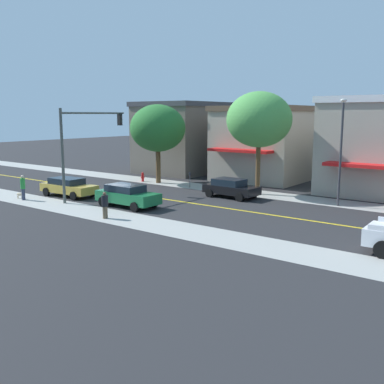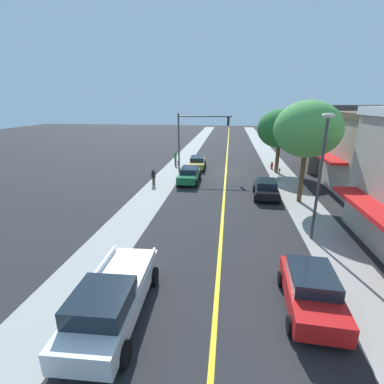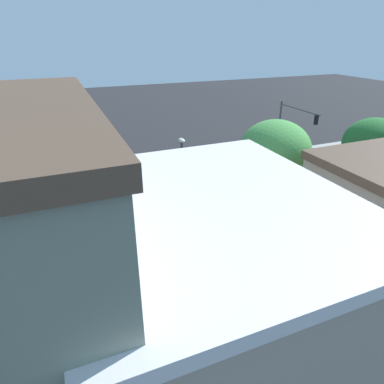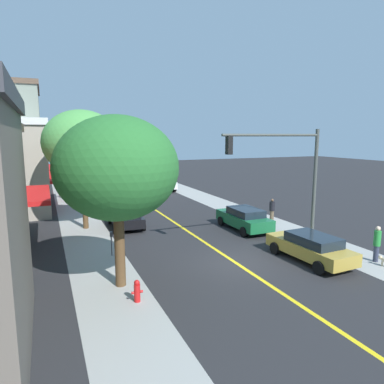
{
  "view_description": "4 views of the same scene",
  "coord_description": "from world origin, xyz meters",
  "px_view_note": "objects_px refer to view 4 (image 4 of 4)",
  "views": [
    {
      "loc": [
        24.92,
        27.08,
        6.18
      ],
      "look_at": [
        1.49,
        9.16,
        1.12
      ],
      "focal_mm": 42.3,
      "sensor_mm": 36.0,
      "label": 1
    },
    {
      "loc": [
        -0.27,
        32.44,
        7.74
      ],
      "look_at": [
        2.33,
        12.96,
        1.44
      ],
      "focal_mm": 26.11,
      "sensor_mm": 36.0,
      "label": 2
    },
    {
      "loc": [
        -24.44,
        23.69,
        13.34
      ],
      "look_at": [
        -0.8,
        13.97,
        0.9
      ],
      "focal_mm": 30.83,
      "sensor_mm": 36.0,
      "label": 3
    },
    {
      "loc": [
        -8.48,
        -14.3,
        6.27
      ],
      "look_at": [
        2.75,
        12.14,
        1.6
      ],
      "focal_mm": 32.54,
      "sensor_mm": 36.0,
      "label": 4
    }
  ],
  "objects_px": {
    "street_tree_left_near": "(117,169)",
    "red_sedan_left_curb": "(96,188)",
    "street_tree_right_corner": "(82,143)",
    "street_lamp": "(84,158)",
    "fire_hydrant": "(137,291)",
    "white_pickup_truck": "(159,182)",
    "black_sedan_left_curb": "(126,217)",
    "green_sedan_right_curb": "(244,218)",
    "gold_sedan_right_curb": "(310,247)",
    "pedestrian_black_shirt": "(272,209)",
    "pedestrian_green_shirt": "(377,243)",
    "traffic_light_mast": "(289,168)",
    "parking_meter": "(111,240)"
  },
  "relations": [
    {
      "from": "parking_meter",
      "to": "pedestrian_black_shirt",
      "type": "xyz_separation_m",
      "value": [
        12.45,
        3.16,
        -0.02
      ]
    },
    {
      "from": "white_pickup_truck",
      "to": "pedestrian_black_shirt",
      "type": "distance_m",
      "value": 17.92
    },
    {
      "from": "street_tree_right_corner",
      "to": "white_pickup_truck",
      "type": "relative_size",
      "value": 1.32
    },
    {
      "from": "red_sedan_left_curb",
      "to": "gold_sedan_right_curb",
      "type": "distance_m",
      "value": 25.04
    },
    {
      "from": "street_tree_left_near",
      "to": "street_lamp",
      "type": "height_order",
      "value": "street_lamp"
    },
    {
      "from": "street_tree_right_corner",
      "to": "white_pickup_truck",
      "type": "xyz_separation_m",
      "value": [
        9.89,
        14.54,
        -4.88
      ]
    },
    {
      "from": "street_lamp",
      "to": "gold_sedan_right_curb",
      "type": "bearing_deg",
      "value": -63.28
    },
    {
      "from": "fire_hydrant",
      "to": "green_sedan_right_curb",
      "type": "relative_size",
      "value": 0.19
    },
    {
      "from": "street_tree_left_near",
      "to": "parking_meter",
      "type": "bearing_deg",
      "value": 85.27
    },
    {
      "from": "fire_hydrant",
      "to": "green_sedan_right_curb",
      "type": "height_order",
      "value": "green_sedan_right_curb"
    },
    {
      "from": "fire_hydrant",
      "to": "street_lamp",
      "type": "height_order",
      "value": "street_lamp"
    },
    {
      "from": "street_tree_right_corner",
      "to": "street_lamp",
      "type": "height_order",
      "value": "street_tree_right_corner"
    },
    {
      "from": "street_lamp",
      "to": "pedestrian_black_shirt",
      "type": "relative_size",
      "value": 4.46
    },
    {
      "from": "street_tree_right_corner",
      "to": "parking_meter",
      "type": "distance_m",
      "value": 7.99
    },
    {
      "from": "street_tree_left_near",
      "to": "pedestrian_black_shirt",
      "type": "distance_m",
      "value": 15.17
    },
    {
      "from": "white_pickup_truck",
      "to": "green_sedan_right_curb",
      "type": "bearing_deg",
      "value": 177.44
    },
    {
      "from": "street_lamp",
      "to": "black_sedan_left_curb",
      "type": "relative_size",
      "value": 1.7
    },
    {
      "from": "traffic_light_mast",
      "to": "white_pickup_truck",
      "type": "bearing_deg",
      "value": -90.35
    },
    {
      "from": "street_tree_left_near",
      "to": "red_sedan_left_curb",
      "type": "xyz_separation_m",
      "value": [
        2.18,
        23.13,
        -4.14
      ]
    },
    {
      "from": "traffic_light_mast",
      "to": "gold_sedan_right_curb",
      "type": "height_order",
      "value": "traffic_light_mast"
    },
    {
      "from": "parking_meter",
      "to": "pedestrian_green_shirt",
      "type": "xyz_separation_m",
      "value": [
        12.05,
        -6.12,
        0.13
      ]
    },
    {
      "from": "parking_meter",
      "to": "traffic_light_mast",
      "type": "relative_size",
      "value": 0.2
    },
    {
      "from": "gold_sedan_right_curb",
      "to": "green_sedan_right_curb",
      "type": "bearing_deg",
      "value": -3.14
    },
    {
      "from": "green_sedan_right_curb",
      "to": "gold_sedan_right_curb",
      "type": "height_order",
      "value": "green_sedan_right_curb"
    },
    {
      "from": "parking_meter",
      "to": "pedestrian_black_shirt",
      "type": "distance_m",
      "value": 12.85
    },
    {
      "from": "fire_hydrant",
      "to": "white_pickup_truck",
      "type": "height_order",
      "value": "white_pickup_truck"
    },
    {
      "from": "gold_sedan_right_curb",
      "to": "pedestrian_green_shirt",
      "type": "xyz_separation_m",
      "value": [
        2.98,
        -1.37,
        0.23
      ]
    },
    {
      "from": "fire_hydrant",
      "to": "red_sedan_left_curb",
      "type": "relative_size",
      "value": 0.2
    },
    {
      "from": "black_sedan_left_curb",
      "to": "green_sedan_right_curb",
      "type": "xyz_separation_m",
      "value": [
        7.18,
        -3.73,
        0.04
      ]
    },
    {
      "from": "fire_hydrant",
      "to": "pedestrian_green_shirt",
      "type": "relative_size",
      "value": 0.47
    },
    {
      "from": "red_sedan_left_curb",
      "to": "black_sedan_left_curb",
      "type": "height_order",
      "value": "red_sedan_left_curb"
    },
    {
      "from": "gold_sedan_right_curb",
      "to": "traffic_light_mast",
      "type": "bearing_deg",
      "value": -3.75
    },
    {
      "from": "pedestrian_black_shirt",
      "to": "black_sedan_left_curb",
      "type": "bearing_deg",
      "value": 70.54
    },
    {
      "from": "black_sedan_left_curb",
      "to": "white_pickup_truck",
      "type": "relative_size",
      "value": 0.71
    },
    {
      "from": "street_lamp",
      "to": "pedestrian_green_shirt",
      "type": "xyz_separation_m",
      "value": [
        11.9,
        -19.09,
        -3.42
      ]
    },
    {
      "from": "street_tree_left_near",
      "to": "pedestrian_black_shirt",
      "type": "height_order",
      "value": "street_tree_left_near"
    },
    {
      "from": "street_tree_left_near",
      "to": "traffic_light_mast",
      "type": "xyz_separation_m",
      "value": [
        9.43,
        1.17,
        -0.42
      ]
    },
    {
      "from": "black_sedan_left_curb",
      "to": "green_sedan_right_curb",
      "type": "height_order",
      "value": "green_sedan_right_curb"
    },
    {
      "from": "street_tree_right_corner",
      "to": "green_sedan_right_curb",
      "type": "relative_size",
      "value": 1.72
    },
    {
      "from": "street_lamp",
      "to": "white_pickup_truck",
      "type": "height_order",
      "value": "street_lamp"
    },
    {
      "from": "traffic_light_mast",
      "to": "gold_sedan_right_curb",
      "type": "relative_size",
      "value": 1.38
    },
    {
      "from": "fire_hydrant",
      "to": "street_lamp",
      "type": "distance_m",
      "value": 19.01
    },
    {
      "from": "traffic_light_mast",
      "to": "red_sedan_left_curb",
      "type": "distance_m",
      "value": 23.43
    },
    {
      "from": "black_sedan_left_curb",
      "to": "pedestrian_green_shirt",
      "type": "distance_m",
      "value": 15.33
    },
    {
      "from": "red_sedan_left_curb",
      "to": "traffic_light_mast",
      "type": "bearing_deg",
      "value": -159.01
    },
    {
      "from": "street_lamp",
      "to": "pedestrian_green_shirt",
      "type": "bearing_deg",
      "value": -58.06
    },
    {
      "from": "gold_sedan_right_curb",
      "to": "white_pickup_truck",
      "type": "relative_size",
      "value": 0.8
    },
    {
      "from": "parking_meter",
      "to": "green_sedan_right_curb",
      "type": "distance_m",
      "value": 9.29
    },
    {
      "from": "white_pickup_truck",
      "to": "pedestrian_black_shirt",
      "type": "bearing_deg",
      "value": -171.91
    },
    {
      "from": "parking_meter",
      "to": "pedestrian_black_shirt",
      "type": "height_order",
      "value": "pedestrian_black_shirt"
    }
  ]
}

